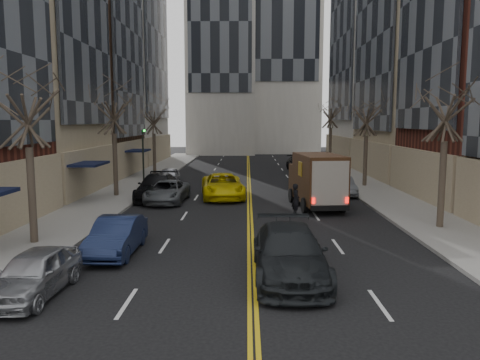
{
  "coord_description": "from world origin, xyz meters",
  "views": [
    {
      "loc": [
        -0.17,
        -10.39,
        5.03
      ],
      "look_at": [
        -0.5,
        11.9,
        2.2
      ],
      "focal_mm": 35.0,
      "sensor_mm": 36.0,
      "label": 1
    }
  ],
  "objects_px": {
    "ups_truck": "(317,181)",
    "observer_sedan": "(289,253)",
    "pedestrian": "(296,200)",
    "taxi": "(223,186)"
  },
  "relations": [
    {
      "from": "ups_truck",
      "to": "observer_sedan",
      "type": "height_order",
      "value": "ups_truck"
    },
    {
      "from": "pedestrian",
      "to": "ups_truck",
      "type": "bearing_deg",
      "value": -47.41
    },
    {
      "from": "ups_truck",
      "to": "pedestrian",
      "type": "xyz_separation_m",
      "value": [
        -1.42,
        -2.22,
        -0.73
      ]
    },
    {
      "from": "observer_sedan",
      "to": "pedestrian",
      "type": "relative_size",
      "value": 3.28
    },
    {
      "from": "taxi",
      "to": "pedestrian",
      "type": "xyz_separation_m",
      "value": [
        4.2,
        -5.6,
        0.06
      ]
    },
    {
      "from": "pedestrian",
      "to": "taxi",
      "type": "bearing_deg",
      "value": 22.1
    },
    {
      "from": "taxi",
      "to": "observer_sedan",
      "type": "bearing_deg",
      "value": -85.89
    },
    {
      "from": "ups_truck",
      "to": "observer_sedan",
      "type": "bearing_deg",
      "value": -108.86
    },
    {
      "from": "observer_sedan",
      "to": "pedestrian",
      "type": "distance_m",
      "value": 10.14
    },
    {
      "from": "ups_truck",
      "to": "observer_sedan",
      "type": "relative_size",
      "value": 1.06
    }
  ]
}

